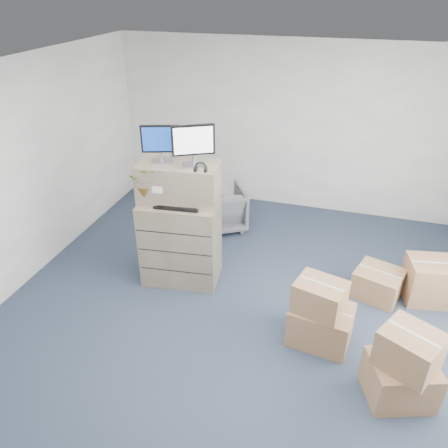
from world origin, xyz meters
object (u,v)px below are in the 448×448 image
Objects in this scene: keyboard at (178,206)px; office_chair at (220,206)px; monitor_left at (161,142)px; monitor_right at (193,143)px; filing_cabinet_lower at (181,241)px; potted_plant at (147,187)px; water_bottle at (189,191)px.

office_chair is at bearing 82.43° from keyboard.
monitor_right is (0.41, 0.00, 0.02)m from monitor_left.
potted_plant is at bearing -165.80° from filing_cabinet_lower.
keyboard is 1.87× the size of water_bottle.
office_chair is (0.30, 1.40, -1.52)m from monitor_left.
monitor_right is at bearing 63.67° from office_chair.
potted_plant is (-0.46, -0.17, 0.08)m from water_bottle.
monitor_left is at bearing 47.04° from office_chair.
water_bottle is 1.68m from office_chair.
monitor_right is (0.20, 0.05, 1.34)m from filing_cabinet_lower.
filing_cabinet_lower is 3.85× the size of water_bottle.
monitor_right is at bearing 18.56° from potted_plant.
potted_plant is at bearing -159.36° from water_bottle.
water_bottle reaches higher than keyboard.
water_bottle is at bearing 158.00° from monitor_right.
water_bottle is (0.33, -0.01, -0.60)m from monitor_left.
potted_plant is (-0.38, -0.02, 0.21)m from keyboard.
filing_cabinet_lower is at bearing 166.85° from monitor_right.
potted_plant is at bearing 177.05° from keyboard.
filing_cabinet_lower is 0.60m from keyboard.
filing_cabinet_lower is 1.47m from office_chair.
monitor_left is 2.09m from office_chair.
office_chair is (-0.03, 1.41, -0.92)m from water_bottle.
keyboard is at bearing -52.42° from monitor_left.
keyboard is at bearing -118.07° from water_bottle.
water_bottle is at bearing 60.30° from office_chair.
potted_plant is at bearing -144.73° from monitor_left.
filing_cabinet_lower is 0.73m from water_bottle.
monitor_left is (-0.21, 0.05, 1.32)m from filing_cabinet_lower.
water_bottle is at bearing 56.45° from keyboard.
filing_cabinet_lower is 1.36m from monitor_right.
water_bottle is 0.64× the size of potted_plant.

